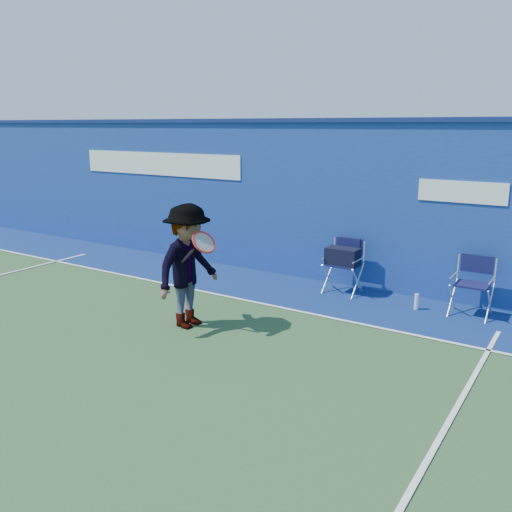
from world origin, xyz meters
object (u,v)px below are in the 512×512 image
Objects in this scene: directors_chair_right at (471,298)px; water_bottle at (417,302)px; tennis_player at (188,266)px; directors_chair_left at (343,271)px.

water_bottle is (-0.80, -0.18, -0.16)m from directors_chair_right.
tennis_player reaches higher than water_bottle.
tennis_player is at bearing -141.61° from directors_chair_right.
directors_chair_right reaches higher than water_bottle.
directors_chair_left is 2.21m from directors_chair_right.
directors_chair_left is 3.64× the size of water_bottle.
directors_chair_left is 1.45m from water_bottle.
directors_chair_right is at bearing 12.81° from water_bottle.
directors_chair_left is 1.03× the size of directors_chair_right.
directors_chair_left reaches higher than directors_chair_right.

